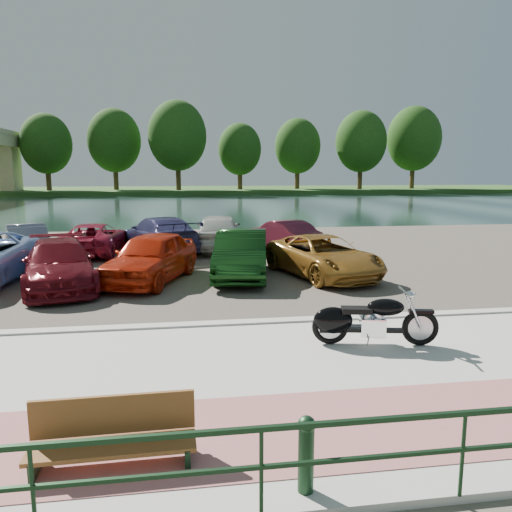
{
  "coord_description": "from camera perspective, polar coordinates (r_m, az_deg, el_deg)",
  "views": [
    {
      "loc": [
        -2.67,
        -8.14,
        3.29
      ],
      "look_at": [
        -0.77,
        4.54,
        1.1
      ],
      "focal_mm": 35.0,
      "sensor_mm": 36.0,
      "label": 1
    }
  ],
  "objects": [
    {
      "name": "ground",
      "position": [
        9.18,
        9.19,
        -11.44
      ],
      "size": [
        200.0,
        200.0,
        0.0
      ],
      "primitive_type": "plane",
      "color": "#595447",
      "rests_on": "ground"
    },
    {
      "name": "promenade",
      "position": [
        8.28,
        11.35,
        -13.53
      ],
      "size": [
        60.0,
        6.0,
        0.1
      ],
      "primitive_type": "cube",
      "color": "#BBB9B0",
      "rests_on": "ground"
    },
    {
      "name": "pink_path",
      "position": [
        7.0,
        15.7,
        -17.73
      ],
      "size": [
        60.0,
        2.0,
        0.01
      ],
      "primitive_type": "cube",
      "color": "#A4635D",
      "rests_on": "promenade"
    },
    {
      "name": "kerb",
      "position": [
        10.97,
        6.02,
        -7.43
      ],
      "size": [
        60.0,
        0.3,
        0.14
      ],
      "primitive_type": "cube",
      "color": "#BBB9B0",
      "rests_on": "ground"
    },
    {
      "name": "parking_lot",
      "position": [
        19.6,
        -0.55,
        0.09
      ],
      "size": [
        60.0,
        18.0,
        0.04
      ],
      "primitive_type": "cube",
      "color": "#474139",
      "rests_on": "ground"
    },
    {
      "name": "river",
      "position": [
        48.33,
        -5.34,
        5.75
      ],
      "size": [
        120.0,
        40.0,
        0.0
      ],
      "primitive_type": "cube",
      "color": "#172A27",
      "rests_on": "ground"
    },
    {
      "name": "far_bank",
      "position": [
        80.24,
        -6.64,
        7.49
      ],
      "size": [
        120.0,
        24.0,
        0.6
      ],
      "primitive_type": "cube",
      "color": "#29491A",
      "rests_on": "ground"
    },
    {
      "name": "railing",
      "position": [
        5.52,
        22.7,
        -18.04
      ],
      "size": [
        24.04,
        0.05,
        0.9
      ],
      "color": "#15311B",
      "rests_on": "promenade"
    },
    {
      "name": "bollards",
      "position": [
        5.32,
        3.88,
        -21.46
      ],
      "size": [
        10.68,
        0.18,
        0.81
      ],
      "color": "#15311B",
      "rests_on": "promenade"
    },
    {
      "name": "far_trees",
      "position": [
        74.38,
        -3.14,
        12.91
      ],
      "size": [
        70.25,
        10.68,
        12.52
      ],
      "color": "#3E2D16",
      "rests_on": "far_bank"
    },
    {
      "name": "motorcycle",
      "position": [
        9.5,
        12.16,
        -7.22
      ],
      "size": [
        2.31,
        0.85,
        1.05
      ],
      "rotation": [
        0.0,
        0.0,
        -0.19
      ],
      "color": "black",
      "rests_on": "promenade"
    },
    {
      "name": "park_bench",
      "position": [
        6.05,
        -16.0,
        -18.93
      ],
      "size": [
        1.81,
        0.48,
        0.72
      ],
      "rotation": [
        0.0,
        0.0,
        0.02
      ],
      "color": "brown",
      "rests_on": "promenade"
    },
    {
      "name": "car_3",
      "position": [
        14.99,
        -21.57,
        -0.92
      ],
      "size": [
        2.91,
        4.9,
        1.33
      ],
      "primitive_type": "imported",
      "rotation": [
        0.0,
        0.0,
        0.24
      ],
      "color": "#590C14",
      "rests_on": "parking_lot"
    },
    {
      "name": "car_4",
      "position": [
        15.06,
        -11.93,
        -0.13
      ],
      "size": [
        3.11,
        4.65,
        1.47
      ],
      "primitive_type": "imported",
      "rotation": [
        0.0,
        0.0,
        -0.35
      ],
      "color": "red",
      "rests_on": "parking_lot"
    },
    {
      "name": "car_5",
      "position": [
        15.35,
        -1.71,
        0.2
      ],
      "size": [
        2.18,
        4.56,
        1.44
      ],
      "primitive_type": "imported",
      "rotation": [
        0.0,
        0.0,
        -0.16
      ],
      "color": "black",
      "rests_on": "parking_lot"
    },
    {
      "name": "car_6",
      "position": [
        15.62,
        7.68,
        -0.02
      ],
      "size": [
        3.25,
        4.98,
        1.27
      ],
      "primitive_type": "imported",
      "rotation": [
        0.0,
        0.0,
        0.27
      ],
      "color": "#966522",
      "rests_on": "parking_lot"
    },
    {
      "name": "car_9",
      "position": [
        21.29,
        -24.8,
        1.73
      ],
      "size": [
        2.6,
        4.06,
        1.26
      ],
      "primitive_type": "imported",
      "rotation": [
        0.0,
        0.0,
        3.5
      ],
      "color": "slate",
      "rests_on": "parking_lot"
    },
    {
      "name": "car_10",
      "position": [
        20.72,
        -18.04,
        1.91
      ],
      "size": [
        2.27,
        4.53,
        1.23
      ],
      "primitive_type": "imported",
      "rotation": [
        0.0,
        0.0,
        3.09
      ],
      "color": "maroon",
      "rests_on": "parking_lot"
    },
    {
      "name": "car_11",
      "position": [
        20.54,
        -10.9,
        2.45
      ],
      "size": [
        3.64,
        5.39,
        1.45
      ],
      "primitive_type": "imported",
      "rotation": [
        0.0,
        0.0,
        3.5
      ],
      "color": "navy",
      "rests_on": "parking_lot"
    },
    {
      "name": "car_12",
      "position": [
        20.84,
        -4.32,
        2.81
      ],
      "size": [
        2.24,
        4.64,
        1.53
      ],
      "primitive_type": "imported",
      "rotation": [
        0.0,
        0.0,
        3.04
      ],
      "color": "beige",
      "rests_on": "parking_lot"
    },
    {
      "name": "car_13",
      "position": [
        20.73,
        3.06,
        2.41
      ],
      "size": [
        2.63,
        4.04,
        1.26
      ],
      "primitive_type": "imported",
      "rotation": [
        0.0,
        0.0,
        3.52
      ],
      "color": "#551625",
      "rests_on": "parking_lot"
    }
  ]
}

